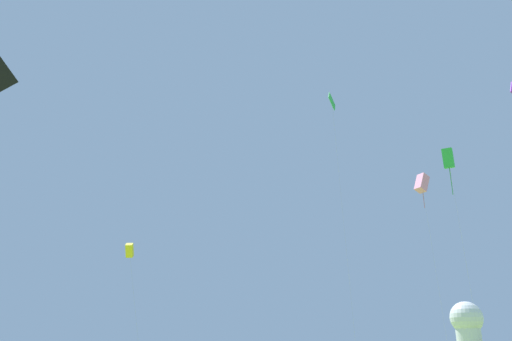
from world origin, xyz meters
The scene contains 5 objects.
kite_yellow_box centered at (-12.40, 56.66, 12.81)m, with size 2.86×2.16×13.72m.
kite_pink_box centered at (24.44, 54.57, 22.02)m, with size 2.28×2.89×23.35m.
kite_green_box centered at (21.19, 41.17, 20.30)m, with size 1.61×2.15×21.43m.
kite_green_diamond centered at (12.69, 53.50, 32.31)m, with size 1.77×2.45×34.10m.
observatory_dome centered at (49.91, 94.83, 6.01)m, with size 6.40×6.40×10.80m.
Camera 1 is at (-4.45, -5.68, 1.56)m, focal length 35.82 mm.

